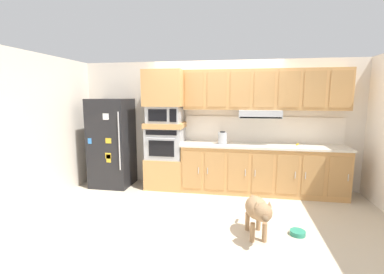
% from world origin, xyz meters
% --- Properties ---
extents(ground_plane, '(9.60, 9.60, 0.00)m').
position_xyz_m(ground_plane, '(0.00, 0.00, 0.00)').
color(ground_plane, beige).
extents(back_kitchen_wall, '(6.20, 0.12, 2.50)m').
position_xyz_m(back_kitchen_wall, '(0.00, 1.11, 1.25)').
color(back_kitchen_wall, silver).
rests_on(back_kitchen_wall, ground).
extents(side_panel_left, '(0.12, 7.10, 2.50)m').
position_xyz_m(side_panel_left, '(-2.80, 0.00, 1.25)').
color(side_panel_left, silver).
rests_on(side_panel_left, ground).
extents(refrigerator, '(0.76, 0.73, 1.76)m').
position_xyz_m(refrigerator, '(-2.07, 0.68, 0.88)').
color(refrigerator, black).
rests_on(refrigerator, ground).
extents(oven_base_cabinet, '(0.74, 0.62, 0.60)m').
position_xyz_m(oven_base_cabinet, '(-0.97, 0.75, 0.30)').
color(oven_base_cabinet, tan).
rests_on(oven_base_cabinet, ground).
extents(built_in_oven, '(0.70, 0.62, 0.60)m').
position_xyz_m(built_in_oven, '(-0.97, 0.75, 0.90)').
color(built_in_oven, '#A8AAAF').
rests_on(built_in_oven, oven_base_cabinet).
extents(appliance_mid_shelf, '(0.74, 0.62, 0.10)m').
position_xyz_m(appliance_mid_shelf, '(-0.97, 0.75, 1.25)').
color(appliance_mid_shelf, tan).
rests_on(appliance_mid_shelf, built_in_oven).
extents(microwave, '(0.64, 0.54, 0.32)m').
position_xyz_m(microwave, '(-0.97, 0.75, 1.46)').
color(microwave, '#A8AAAF').
rests_on(microwave, appliance_mid_shelf).
extents(appliance_upper_cabinet, '(0.74, 0.62, 0.68)m').
position_xyz_m(appliance_upper_cabinet, '(-0.97, 0.75, 1.96)').
color(appliance_upper_cabinet, tan).
rests_on(appliance_upper_cabinet, microwave).
extents(lower_cabinet_run, '(2.97, 0.63, 0.88)m').
position_xyz_m(lower_cabinet_run, '(0.89, 0.75, 0.44)').
color(lower_cabinet_run, tan).
rests_on(lower_cabinet_run, ground).
extents(countertop_slab, '(3.01, 0.64, 0.04)m').
position_xyz_m(countertop_slab, '(0.89, 0.75, 0.90)').
color(countertop_slab, silver).
rests_on(countertop_slab, lower_cabinet_run).
extents(backsplash_panel, '(3.01, 0.02, 0.50)m').
position_xyz_m(backsplash_panel, '(0.89, 1.04, 1.17)').
color(backsplash_panel, white).
rests_on(backsplash_panel, countertop_slab).
extents(upper_cabinet_with_hood, '(2.97, 0.48, 0.88)m').
position_xyz_m(upper_cabinet_with_hood, '(0.88, 0.87, 1.90)').
color(upper_cabinet_with_hood, tan).
rests_on(upper_cabinet_with_hood, backsplash_panel).
extents(screwdriver, '(0.16, 0.16, 0.03)m').
position_xyz_m(screwdriver, '(1.54, 0.82, 0.93)').
color(screwdriver, yellow).
rests_on(screwdriver, countertop_slab).
extents(electric_kettle, '(0.17, 0.17, 0.24)m').
position_xyz_m(electric_kettle, '(0.16, 0.70, 1.03)').
color(electric_kettle, '#A8AAAF').
rests_on(electric_kettle, countertop_slab).
extents(dog, '(0.35, 0.85, 0.59)m').
position_xyz_m(dog, '(0.72, -1.01, 0.39)').
color(dog, '#997551').
rests_on(dog, ground).
extents(dog_food_bowl, '(0.20, 0.20, 0.06)m').
position_xyz_m(dog_food_bowl, '(1.26, -0.83, 0.03)').
color(dog_food_bowl, '#267F66').
rests_on(dog_food_bowl, ground).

